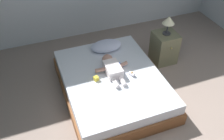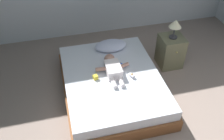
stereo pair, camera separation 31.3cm
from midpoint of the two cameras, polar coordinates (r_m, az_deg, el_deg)
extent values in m
cube|color=brown|center=(3.83, -2.34, -4.22)|extent=(1.44, 1.85, 0.20)
cube|color=silver|center=(3.71, -2.41, -2.24)|extent=(1.38, 1.78, 0.17)
ellipsoid|color=silver|center=(4.11, -3.51, 5.46)|extent=(0.51, 0.32, 0.15)
cube|color=white|center=(3.64, -2.26, 0.07)|extent=(0.21, 0.34, 0.14)
sphere|color=tan|center=(3.81, -3.42, 2.34)|extent=(0.16, 0.16, 0.16)
cylinder|color=tan|center=(3.64, -5.13, -0.08)|extent=(0.16, 0.07, 0.06)
cylinder|color=tan|center=(3.72, 0.04, 1.15)|extent=(0.16, 0.10, 0.06)
cylinder|color=white|center=(3.48, -1.76, -3.10)|extent=(0.06, 0.18, 0.06)
cylinder|color=white|center=(3.51, -0.11, -2.68)|extent=(0.06, 0.18, 0.06)
cube|color=blue|center=(3.83, -0.21, 1.25)|extent=(0.05, 0.12, 0.01)
cube|color=white|center=(3.86, -0.77, 1.81)|extent=(0.02, 0.03, 0.01)
cube|color=#69674A|center=(4.41, 9.86, 5.03)|extent=(0.38, 0.38, 0.55)
sphere|color=tan|center=(4.20, 11.37, 4.83)|extent=(0.03, 0.03, 0.03)
cylinder|color=#333338|center=(4.25, 10.29, 8.16)|extent=(0.13, 0.13, 0.02)
cylinder|color=#333338|center=(4.20, 10.45, 9.31)|extent=(0.02, 0.02, 0.18)
cone|color=#EEE7BD|center=(4.13, 10.71, 11.12)|extent=(0.20, 0.20, 0.13)
cube|color=yellow|center=(3.57, -6.16, -2.03)|extent=(0.08, 0.08, 0.06)
cylinder|color=white|center=(3.63, 2.13, -1.01)|extent=(0.09, 0.10, 0.06)
cone|color=#ECB069|center=(3.60, 2.14, -0.55)|extent=(0.04, 0.04, 0.02)
camera|label=1|loc=(0.16, -92.50, -2.13)|focal=40.03mm
camera|label=2|loc=(0.16, 87.50, 2.13)|focal=40.03mm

